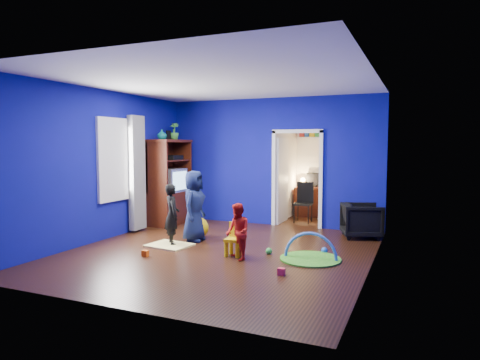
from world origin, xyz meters
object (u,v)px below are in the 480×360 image
at_px(kid_chair, 234,241).
at_px(play_mat, 310,259).
at_px(crt_tv, 171,180).
at_px(armchair, 362,220).
at_px(study_desk, 313,202).
at_px(vase, 162,134).
at_px(folding_chair, 303,203).
at_px(child_black, 172,215).
at_px(child_navy, 194,206).
at_px(tv_armoire, 170,182).
at_px(toddler_red, 238,232).
at_px(hopper_ball, 198,228).

bearing_deg(kid_chair, play_mat, 7.22).
height_order(crt_tv, kid_chair, crt_tv).
bearing_deg(kid_chair, armchair, 47.72).
bearing_deg(study_desk, vase, -136.80).
height_order(study_desk, folding_chair, folding_chair).
xyz_separation_m(vase, study_desk, (2.81, 2.64, -1.70)).
distance_m(vase, crt_tv, 1.10).
bearing_deg(kid_chair, study_desk, 81.81).
xyz_separation_m(child_black, kid_chair, (1.36, -0.26, -0.31)).
relative_size(armchair, child_navy, 0.55).
height_order(tv_armoire, study_desk, tv_armoire).
height_order(child_black, child_navy, child_navy).
xyz_separation_m(vase, kid_chair, (2.54, -1.76, -1.82)).
height_order(toddler_red, vase, vase).
xyz_separation_m(crt_tv, play_mat, (3.73, -1.80, -1.01)).
height_order(armchair, vase, vase).
bearing_deg(tv_armoire, kid_chair, -38.94).
distance_m(child_navy, play_mat, 2.51).
bearing_deg(kid_chair, toddler_red, -57.85).
xyz_separation_m(hopper_ball, play_mat, (2.43, -0.70, -0.20)).
bearing_deg(folding_chair, toddler_red, -91.83).
relative_size(toddler_red, folding_chair, 0.99).
xyz_separation_m(child_navy, kid_chair, (1.16, -0.71, -0.43)).
height_order(kid_chair, folding_chair, folding_chair).
height_order(toddler_red, crt_tv, crt_tv).
height_order(child_black, crt_tv, crt_tv).
relative_size(vase, play_mat, 0.23).
bearing_deg(child_navy, toddler_red, -131.81).
height_order(vase, crt_tv, vase).
distance_m(toddler_red, kid_chair, 0.32).
xyz_separation_m(hopper_ball, folding_chair, (1.47, 2.48, 0.25)).
distance_m(study_desk, folding_chair, 0.96).
bearing_deg(play_mat, kid_chair, -168.06).
bearing_deg(folding_chair, tv_armoire, -153.86).
bearing_deg(play_mat, folding_chair, 106.81).
height_order(child_navy, play_mat, child_navy).
bearing_deg(child_black, crt_tv, -11.77).
relative_size(hopper_ball, kid_chair, 0.83).
bearing_deg(crt_tv, tv_armoire, 180.00).
relative_size(armchair, crt_tv, 1.07).
relative_size(toddler_red, kid_chair, 1.83).
bearing_deg(study_desk, folding_chair, -90.00).
distance_m(kid_chair, study_desk, 4.40).
relative_size(armchair, play_mat, 0.77).
relative_size(tv_armoire, hopper_ball, 4.70).
xyz_separation_m(crt_tv, folding_chair, (2.77, 1.38, -0.56)).
xyz_separation_m(kid_chair, play_mat, (1.23, 0.26, -0.24)).
bearing_deg(child_black, toddler_red, -151.19).
distance_m(child_navy, toddler_red, 1.61).
relative_size(toddler_red, hopper_ball, 2.19).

